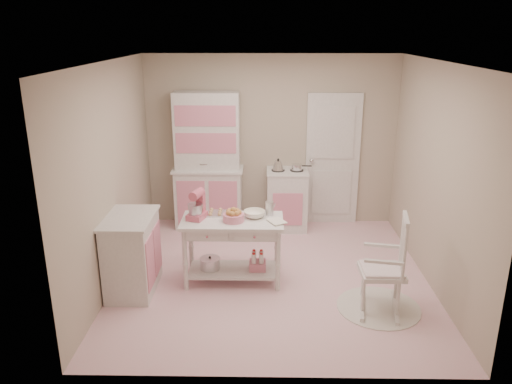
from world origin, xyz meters
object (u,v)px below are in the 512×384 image
work_table (233,250)px  bread_basket (234,218)px  stove (287,199)px  base_cabinet (132,254)px  rocking_chair (382,263)px  stand_mixer (196,205)px  hutch (208,161)px

work_table → bread_basket: size_ratio=4.80×
stove → work_table: size_ratio=0.77×
stove → work_table: (-0.72, -1.72, -0.06)m
bread_basket → base_cabinet: bearing=-170.5°
bread_basket → stove: bearing=68.4°
base_cabinet → bread_basket: bearing=9.5°
stove → base_cabinet: bearing=-133.6°
rocking_chair → stove: bearing=122.2°
work_table → bread_basket: bearing=-68.2°
work_table → base_cabinet: bearing=-168.0°
stand_mixer → bread_basket: 0.46m
hutch → stove: (1.20, -0.05, -0.58)m
work_table → stand_mixer: size_ratio=3.53×
stove → stand_mixer: 2.11m
hutch → work_table: (0.48, -1.77, -0.64)m
work_table → stand_mixer: bearing=177.3°
base_cabinet → stand_mixer: size_ratio=2.71×
base_cabinet → rocking_chair: bearing=-7.4°
rocking_chair → work_table: 1.76m
stove → bread_basket: stove is taller
stove → base_cabinet: (-1.88, -1.97, 0.00)m
hutch → stove: hutch is taller
bread_basket → work_table: bearing=111.8°
hutch → stand_mixer: bearing=-88.1°
stove → rocking_chair: 2.51m
rocking_chair → stand_mixer: bearing=173.6°
hutch → rocking_chair: 3.23m
work_table → bread_basket: bread_basket is taller
hutch → work_table: 1.95m
stove → base_cabinet: size_ratio=1.00×
rocking_chair → work_table: (-1.65, 0.61, -0.15)m
rocking_chair → hutch: bearing=142.2°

